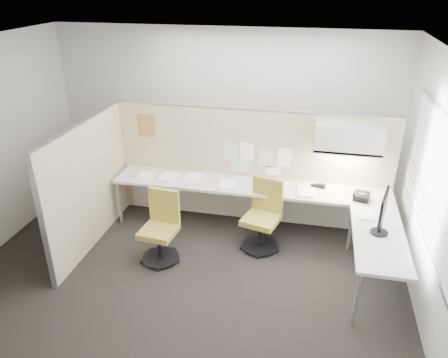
% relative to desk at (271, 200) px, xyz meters
% --- Properties ---
extents(floor, '(5.50, 4.50, 0.01)m').
position_rel_desk_xyz_m(floor, '(-0.93, -1.13, -0.61)').
color(floor, black).
rests_on(floor, ground).
extents(ceiling, '(5.50, 4.50, 0.01)m').
position_rel_desk_xyz_m(ceiling, '(-0.93, -1.13, 2.20)').
color(ceiling, white).
rests_on(ceiling, wall_back).
extents(wall_back, '(5.50, 0.02, 2.80)m').
position_rel_desk_xyz_m(wall_back, '(-0.93, 1.12, 0.80)').
color(wall_back, beige).
rests_on(wall_back, ground).
extents(wall_front, '(5.50, 0.02, 2.80)m').
position_rel_desk_xyz_m(wall_front, '(-0.93, -3.38, 0.80)').
color(wall_front, beige).
rests_on(wall_front, ground).
extents(wall_right, '(0.02, 4.50, 2.80)m').
position_rel_desk_xyz_m(wall_right, '(1.82, -1.13, 0.80)').
color(wall_right, beige).
rests_on(wall_right, ground).
extents(window_pane, '(0.01, 2.80, 1.30)m').
position_rel_desk_xyz_m(window_pane, '(1.79, -1.13, 0.95)').
color(window_pane, '#929DAA').
rests_on(window_pane, wall_right).
extents(partition_back, '(4.10, 0.06, 1.75)m').
position_rel_desk_xyz_m(partition_back, '(-0.38, 0.47, 0.27)').
color(partition_back, tan).
rests_on(partition_back, floor).
extents(partition_left, '(0.06, 2.20, 1.75)m').
position_rel_desk_xyz_m(partition_left, '(-2.43, -0.63, 0.27)').
color(partition_left, tan).
rests_on(partition_left, floor).
extents(desk, '(4.00, 2.07, 0.73)m').
position_rel_desk_xyz_m(desk, '(0.00, 0.00, 0.00)').
color(desk, beige).
rests_on(desk, floor).
extents(overhead_bin, '(0.90, 0.36, 0.38)m').
position_rel_desk_xyz_m(overhead_bin, '(0.97, 0.26, 0.91)').
color(overhead_bin, beige).
rests_on(overhead_bin, partition_back).
extents(task_light_strip, '(0.60, 0.06, 0.02)m').
position_rel_desk_xyz_m(task_light_strip, '(0.97, 0.26, 0.70)').
color(task_light_strip, '#FFEABF').
rests_on(task_light_strip, overhead_bin).
extents(pinned_papers, '(1.01, 0.00, 0.47)m').
position_rel_desk_xyz_m(pinned_papers, '(-0.30, 0.44, 0.43)').
color(pinned_papers, '#8CBF8C').
rests_on(pinned_papers, partition_back).
extents(poster, '(0.28, 0.00, 0.35)m').
position_rel_desk_xyz_m(poster, '(-1.98, 0.44, 0.82)').
color(poster, orange).
rests_on(poster, partition_back).
extents(chair_left, '(0.50, 0.51, 0.95)m').
position_rel_desk_xyz_m(chair_left, '(-1.35, -0.83, -0.16)').
color(chair_left, black).
rests_on(chair_left, floor).
extents(chair_right, '(0.56, 0.57, 0.98)m').
position_rel_desk_xyz_m(chair_right, '(-0.07, -0.26, -0.15)').
color(chair_right, black).
rests_on(chair_right, floor).
extents(monitor, '(0.20, 0.48, 0.52)m').
position_rel_desk_xyz_m(monitor, '(1.37, -0.80, 0.43)').
color(monitor, black).
rests_on(monitor, desk).
extents(phone, '(0.25, 0.24, 0.12)m').
position_rel_desk_xyz_m(phone, '(1.21, 0.02, 0.18)').
color(phone, black).
rests_on(phone, desk).
extents(stapler, '(0.15, 0.07, 0.05)m').
position_rel_desk_xyz_m(stapler, '(0.60, 0.28, 0.15)').
color(stapler, black).
rests_on(stapler, desk).
extents(tape_dispenser, '(0.11, 0.09, 0.06)m').
position_rel_desk_xyz_m(tape_dispenser, '(0.69, 0.27, 0.16)').
color(tape_dispenser, black).
rests_on(tape_dispenser, desk).
extents(coat_hook, '(0.18, 0.49, 1.45)m').
position_rel_desk_xyz_m(coat_hook, '(-2.51, -1.41, 0.80)').
color(coat_hook, silver).
rests_on(coat_hook, partition_left).
extents(paper_stack_0, '(0.29, 0.35, 0.03)m').
position_rel_desk_xyz_m(paper_stack_0, '(-1.90, 0.10, 0.14)').
color(paper_stack_0, white).
rests_on(paper_stack_0, desk).
extents(paper_stack_1, '(0.25, 0.31, 0.02)m').
position_rel_desk_xyz_m(paper_stack_1, '(-1.21, 0.21, 0.14)').
color(paper_stack_1, white).
rests_on(paper_stack_1, desk).
extents(paper_stack_2, '(0.27, 0.33, 0.03)m').
position_rel_desk_xyz_m(paper_stack_2, '(-0.63, 0.06, 0.14)').
color(paper_stack_2, white).
rests_on(paper_stack_2, desk).
extents(paper_stack_3, '(0.28, 0.34, 0.02)m').
position_rel_desk_xyz_m(paper_stack_3, '(0.05, 0.21, 0.14)').
color(paper_stack_3, white).
rests_on(paper_stack_3, desk).
extents(paper_stack_4, '(0.24, 0.31, 0.02)m').
position_rel_desk_xyz_m(paper_stack_4, '(0.47, 0.07, 0.14)').
color(paper_stack_4, white).
rests_on(paper_stack_4, desk).
extents(paper_stack_5, '(0.26, 0.33, 0.02)m').
position_rel_desk_xyz_m(paper_stack_5, '(1.25, -0.38, 0.14)').
color(paper_stack_5, white).
rests_on(paper_stack_5, desk).
extents(paper_stack_6, '(0.29, 0.34, 0.03)m').
position_rel_desk_xyz_m(paper_stack_6, '(-1.55, 0.12, 0.14)').
color(paper_stack_6, white).
rests_on(paper_stack_6, desk).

